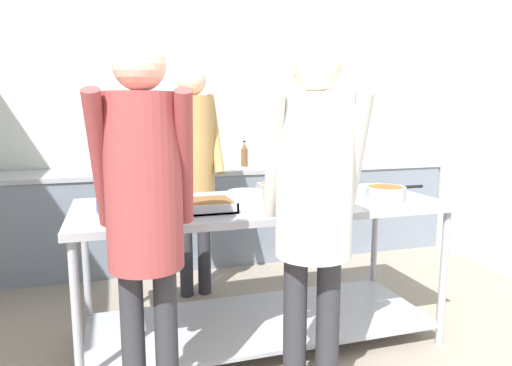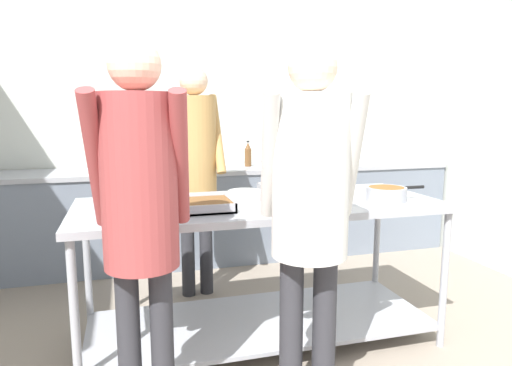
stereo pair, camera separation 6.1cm
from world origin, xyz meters
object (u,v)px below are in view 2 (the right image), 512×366
(broccoli_bowl, at_px, (117,202))
(water_bottle, at_px, (248,155))
(cook_behind_counter, at_px, (195,155))
(serving_tray_roast, at_px, (189,206))
(plate_stack, at_px, (246,195))
(serving_tray_vegetables, at_px, (295,189))
(sauce_pan, at_px, (386,193))
(guest_serving_left, at_px, (310,194))
(guest_serving_right, at_px, (140,198))

(broccoli_bowl, distance_m, water_bottle, 2.04)
(broccoli_bowl, height_order, cook_behind_counter, cook_behind_counter)
(serving_tray_roast, bearing_deg, plate_stack, 33.81)
(serving_tray_vegetables, relative_size, water_bottle, 1.73)
(broccoli_bowl, bearing_deg, sauce_pan, -6.50)
(cook_behind_counter, bearing_deg, guest_serving_left, -79.85)
(broccoli_bowl, distance_m, guest_serving_left, 1.13)
(water_bottle, bearing_deg, guest_serving_right, -114.79)
(broccoli_bowl, xyz_separation_m, cook_behind_counter, (0.56, 0.82, 0.17))
(sauce_pan, relative_size, guest_serving_left, 0.22)
(serving_tray_roast, bearing_deg, water_bottle, 65.67)
(plate_stack, height_order, cook_behind_counter, cook_behind_counter)
(guest_serving_left, xyz_separation_m, water_bottle, (0.35, 2.40, -0.06))
(broccoli_bowl, relative_size, serving_tray_vegetables, 0.52)
(serving_tray_roast, xyz_separation_m, water_bottle, (0.81, 1.79, 0.10))
(guest_serving_right, height_order, water_bottle, guest_serving_right)
(broccoli_bowl, bearing_deg, serving_tray_roast, -18.68)
(serving_tray_roast, height_order, serving_tray_vegetables, same)
(plate_stack, distance_m, guest_serving_left, 0.89)
(water_bottle, bearing_deg, cook_behind_counter, -127.06)
(serving_tray_vegetables, bearing_deg, guest_serving_left, -106.89)
(sauce_pan, height_order, guest_serving_left, guest_serving_left)
(serving_tray_vegetables, xyz_separation_m, guest_serving_right, (-1.02, -0.91, 0.16))
(guest_serving_left, bearing_deg, water_bottle, 81.62)
(broccoli_bowl, height_order, serving_tray_roast, broccoli_bowl)
(water_bottle, bearing_deg, serving_tray_vegetables, -92.37)
(plate_stack, height_order, serving_tray_vegetables, serving_tray_vegetables)
(cook_behind_counter, bearing_deg, water_bottle, 52.94)
(guest_serving_right, bearing_deg, sauce_pan, 19.06)
(guest_serving_right, xyz_separation_m, water_bottle, (1.08, 2.34, -0.07))
(sauce_pan, bearing_deg, serving_tray_vegetables, 137.54)
(broccoli_bowl, distance_m, guest_serving_right, 0.71)
(serving_tray_roast, bearing_deg, guest_serving_left, -53.59)
(broccoli_bowl, xyz_separation_m, plate_stack, (0.77, 0.13, -0.02))
(serving_tray_vegetables, relative_size, sauce_pan, 1.12)
(broccoli_bowl, bearing_deg, serving_tray_vegetables, 11.28)
(broccoli_bowl, relative_size, serving_tray_roast, 0.47)
(serving_tray_roast, distance_m, guest_serving_left, 0.78)
(guest_serving_left, bearing_deg, sauce_pan, 37.51)
(sauce_pan, bearing_deg, serving_tray_roast, 177.58)
(water_bottle, bearing_deg, guest_serving_left, -98.38)
(guest_serving_left, relative_size, guest_serving_right, 1.00)
(broccoli_bowl, relative_size, cook_behind_counter, 0.13)
(serving_tray_roast, height_order, water_bottle, water_bottle)
(broccoli_bowl, height_order, guest_serving_right, guest_serving_right)
(sauce_pan, xyz_separation_m, guest_serving_left, (-0.74, -0.57, 0.13))
(serving_tray_vegetables, relative_size, guest_serving_left, 0.25)
(guest_serving_right, bearing_deg, cook_behind_counter, 73.40)
(broccoli_bowl, relative_size, guest_serving_right, 0.13)
(cook_behind_counter, relative_size, water_bottle, 7.04)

